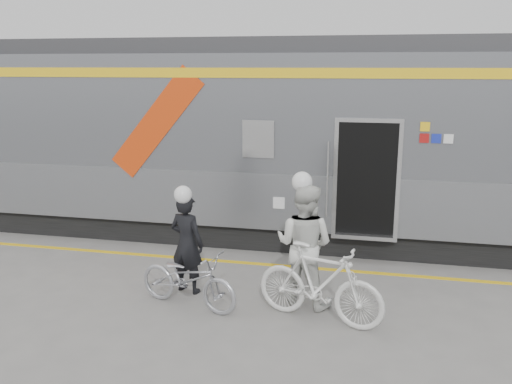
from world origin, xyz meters
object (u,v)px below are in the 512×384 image
(man, at_px, (187,244))
(woman, at_px, (304,245))
(bicycle_right, at_px, (320,284))
(bicycle_left, at_px, (188,279))

(man, xyz_separation_m, woman, (1.89, -0.06, 0.14))
(man, height_order, bicycle_right, man)
(woman, relative_size, bicycle_right, 0.99)
(bicycle_left, height_order, bicycle_right, bicycle_right)
(bicycle_left, height_order, woman, woman)
(man, relative_size, woman, 0.86)
(bicycle_left, xyz_separation_m, woman, (1.69, 0.49, 0.50))
(woman, distance_m, bicycle_right, 0.73)
(bicycle_right, bearing_deg, woman, 44.96)
(woman, bearing_deg, bicycle_left, 32.61)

